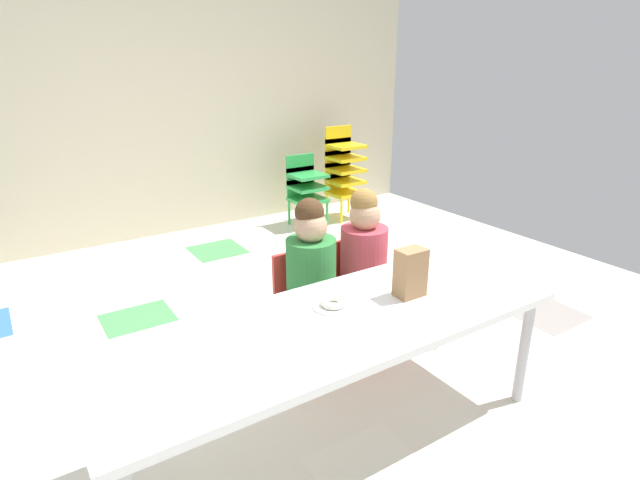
{
  "coord_description": "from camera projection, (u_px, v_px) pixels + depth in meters",
  "views": [
    {
      "loc": [
        -1.07,
        -2.14,
        1.59
      ],
      "look_at": [
        0.08,
        -0.39,
        0.83
      ],
      "focal_mm": 28.76,
      "sensor_mm": 36.0,
      "label": 1
    }
  ],
  "objects": [
    {
      "name": "ground_plane",
      "position": [
        267.0,
        367.0,
        2.79
      ],
      "size": [
        5.94,
        5.04,
        0.02
      ],
      "color": "silver"
    },
    {
      "name": "back_wall",
      "position": [
        125.0,
        101.0,
        4.34
      ],
      "size": [
        5.94,
        0.1,
        2.44
      ],
      "primitive_type": "cube",
      "color": "beige",
      "rests_on": "ground_plane"
    },
    {
      "name": "craft_table",
      "position": [
        333.0,
        330.0,
        2.09
      ],
      "size": [
        1.97,
        0.68,
        0.58
      ],
      "color": "white",
      "rests_on": "ground_plane"
    },
    {
      "name": "seated_child_near_camera",
      "position": [
        310.0,
        267.0,
        2.66
      ],
      "size": [
        0.32,
        0.31,
        0.92
      ],
      "color": "red",
      "rests_on": "ground_plane"
    },
    {
      "name": "seated_child_middle_seat",
      "position": [
        363.0,
        254.0,
        2.83
      ],
      "size": [
        0.32,
        0.31,
        0.92
      ],
      "color": "red",
      "rests_on": "ground_plane"
    },
    {
      "name": "kid_chair_green_stack",
      "position": [
        306.0,
        185.0,
        4.98
      ],
      "size": [
        0.32,
        0.3,
        0.68
      ],
      "color": "green",
      "rests_on": "ground_plane"
    },
    {
      "name": "kid_chair_yellow_stack",
      "position": [
        343.0,
        168.0,
        5.17
      ],
      "size": [
        0.32,
        0.3,
        0.92
      ],
      "color": "yellow",
      "rests_on": "ground_plane"
    },
    {
      "name": "paper_bag_brown",
      "position": [
        410.0,
        273.0,
        2.25
      ],
      "size": [
        0.13,
        0.09,
        0.22
      ],
      "primitive_type": "cube",
      "color": "#9E754C",
      "rests_on": "craft_table"
    },
    {
      "name": "paper_plate_near_edge",
      "position": [
        333.0,
        306.0,
        2.18
      ],
      "size": [
        0.18,
        0.18,
        0.01
      ],
      "primitive_type": "cylinder",
      "color": "white",
      "rests_on": "craft_table"
    },
    {
      "name": "donut_powdered_on_plate",
      "position": [
        333.0,
        302.0,
        2.17
      ],
      "size": [
        0.11,
        0.11,
        0.03
      ],
      "primitive_type": "torus",
      "color": "white",
      "rests_on": "craft_table"
    }
  ]
}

